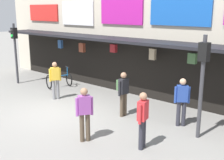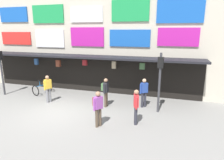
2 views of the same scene
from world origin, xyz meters
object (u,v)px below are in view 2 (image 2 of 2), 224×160
Objects in this scene: pedestrian_in_red at (144,91)px; pedestrian_in_white at (136,105)px; traffic_light_far at (160,73)px; pedestrian_in_yellow at (106,90)px; pedestrian_in_green at (98,106)px; traffic_light_near at (1,64)px; pedestrian_in_purple at (48,87)px; bicycle_parked at (42,88)px.

pedestrian_in_white is at bearing -91.49° from pedestrian_in_red.
traffic_light_far reaches higher than pedestrian_in_yellow.
pedestrian_in_yellow is at bearing -165.28° from pedestrian_in_red.
traffic_light_near is at bearing 162.42° from pedestrian_in_green.
pedestrian_in_white is at bearing -13.37° from pedestrian_in_purple.
pedestrian_in_red is 1.00× the size of pedestrian_in_green.
bicycle_parked is 6.43m from pedestrian_in_green.
pedestrian_in_white is (9.42, -1.74, -1.19)m from traffic_light_near.
bicycle_parked is at bearing 173.44° from traffic_light_far.
bicycle_parked is 5.11m from pedestrian_in_yellow.
bicycle_parked is (-7.93, 0.91, -1.75)m from traffic_light_far.
pedestrian_in_red is (-0.85, 0.46, -1.19)m from traffic_light_far.
pedestrian_in_red is (2.11, 0.55, -0.04)m from pedestrian_in_yellow.
pedestrian_in_yellow is at bearing -11.40° from bicycle_parked.
traffic_light_near is 3.10m from bicycle_parked.
pedestrian_in_red and pedestrian_in_purple have the same top height.
traffic_light_far is 6.64m from pedestrian_in_purple.
bicycle_parked is 2.02m from pedestrian_in_purple.
traffic_light_near is 8.28m from pedestrian_in_green.
traffic_light_near is 10.33m from traffic_light_far.
pedestrian_in_green is (-1.66, -2.96, 0.04)m from pedestrian_in_red.
traffic_light_far reaches higher than pedestrian_in_white.
traffic_light_near is 4.01m from pedestrian_in_purple.
pedestrian_in_yellow is 1.00× the size of pedestrian_in_red.
traffic_light_near reaches higher than pedestrian_in_white.
pedestrian_in_green is (4.01, -2.07, 0.04)m from pedestrian_in_purple.
traffic_light_near reaches higher than pedestrian_in_purple.
pedestrian_in_white is at bearing -117.26° from traffic_light_far.
pedestrian_in_red is at bearing -3.63° from bicycle_parked.
pedestrian_in_yellow and pedestrian_in_green have the same top height.
pedestrian_in_white is (-0.91, -1.76, -1.19)m from traffic_light_far.
pedestrian_in_green is (0.45, -2.40, 0.00)m from pedestrian_in_yellow.
pedestrian_in_yellow is at bearing -0.56° from traffic_light_near.
traffic_light_near is at bearing 179.44° from pedestrian_in_yellow.
bicycle_parked is 0.78× the size of pedestrian_in_red.
bicycle_parked is at bearing 159.19° from pedestrian_in_white.
traffic_light_far is 1.53m from pedestrian_in_red.
pedestrian_in_yellow is 2.64m from pedestrian_in_white.
pedestrian_in_white is 1.00× the size of pedestrian_in_green.
traffic_light_far is at bearing 3.73° from pedestrian_in_purple.
pedestrian_in_white and pedestrian_in_green have the same top height.
pedestrian_in_yellow is (7.37, -0.07, -1.16)m from traffic_light_near.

